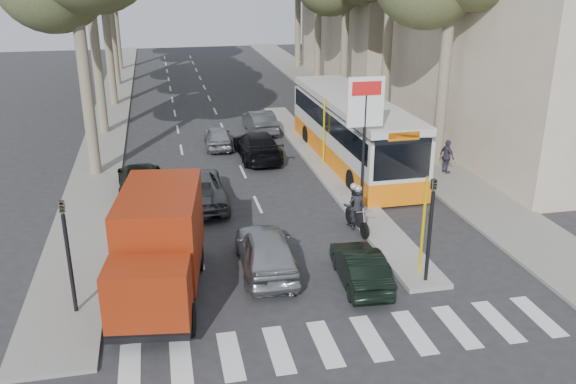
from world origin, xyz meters
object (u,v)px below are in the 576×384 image
object	(u,v)px
silver_hatchback	(266,250)
motorcycle	(355,208)
red_truck	(159,245)
city_bus	(352,129)
dark_hatchback	(360,267)

from	to	relation	value
silver_hatchback	motorcycle	world-z (taller)	motorcycle
red_truck	city_bus	size ratio (longest dim) A/B	0.48
silver_hatchback	red_truck	distance (m)	3.68
red_truck	city_bus	world-z (taller)	city_bus
red_truck	silver_hatchback	bearing A→B (deg)	22.08
red_truck	city_bus	bearing A→B (deg)	57.75
dark_hatchback	city_bus	distance (m)	12.87
silver_hatchback	dark_hatchback	bearing A→B (deg)	153.61
silver_hatchback	dark_hatchback	distance (m)	3.17
red_truck	motorcycle	distance (m)	8.32
red_truck	motorcycle	bearing A→B (deg)	33.83
red_truck	city_bus	xyz separation A→B (m)	(9.87, 11.67, 0.10)
dark_hatchback	city_bus	world-z (taller)	city_bus
silver_hatchback	motorcycle	xyz separation A→B (m)	(4.00, 2.74, 0.09)
dark_hatchback	red_truck	bearing A→B (deg)	-1.65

